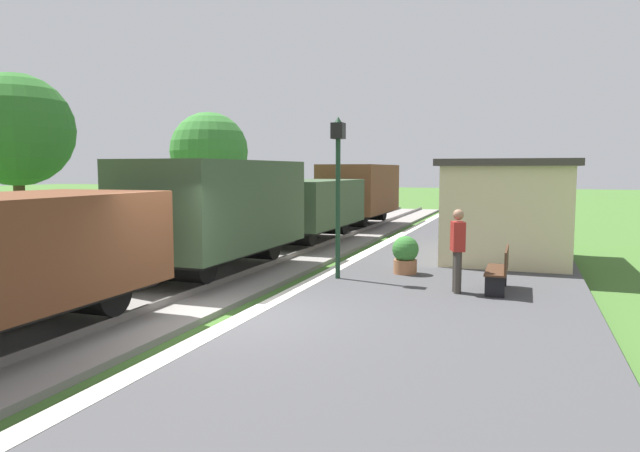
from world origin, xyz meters
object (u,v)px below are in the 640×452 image
bench_down_platform (512,225)px  potted_planter (405,254)px  person_waiting (458,247)px  freight_train (277,208)px  station_hut (508,208)px  tree_trackside_far (209,152)px  lamp_post_near (338,168)px  bench_near_hut (500,269)px  tree_trackside_mid (16,131)px

bench_down_platform → potted_planter: (-2.25, -8.52, 0.00)m
bench_down_platform → potted_planter: size_ratio=1.64×
person_waiting → potted_planter: (-1.42, 1.81, -0.46)m
freight_train → bench_down_platform: freight_train is taller
freight_train → station_hut: 6.90m
bench_down_platform → tree_trackside_far: (-11.14, -2.50, 2.73)m
bench_down_platform → lamp_post_near: 10.51m
freight_train → potted_planter: freight_train is taller
bench_near_hut → potted_planter: potted_planter is taller
lamp_post_near → potted_planter: bearing=40.0°
freight_train → potted_planter: 5.41m
station_hut → tree_trackside_mid: 13.60m
station_hut → bench_down_platform: size_ratio=3.87×
bench_near_hut → person_waiting: 1.03m
bench_near_hut → tree_trackside_mid: 12.42m
bench_down_platform → tree_trackside_far: 11.74m
freight_train → bench_down_platform: 8.98m
freight_train → bench_down_platform: (6.83, 5.77, -0.83)m
potted_planter → lamp_post_near: 2.73m
station_hut → bench_near_hut: size_ratio=3.87×
lamp_post_near → tree_trackside_mid: (-8.42, -1.00, 0.96)m
bench_near_hut → tree_trackside_mid: (-12.02, -0.74, 3.04)m
potted_planter → tree_trackside_mid: bearing=-167.7°
person_waiting → lamp_post_near: 3.28m
station_hut → tree_trackside_far: 11.45m
freight_train → person_waiting: size_ratio=15.20×
person_waiting → tree_trackside_mid: 11.49m
lamp_post_near → freight_train: bearing=129.8°
station_hut → bench_near_hut: bearing=-89.6°
person_waiting → lamp_post_near: lamp_post_near is taller
station_hut → lamp_post_near: bearing=-125.1°
freight_train → station_hut: bearing=9.9°
tree_trackside_far → bench_near_hut: bearing=-33.7°
tree_trackside_mid → person_waiting: bearing=1.7°
freight_train → station_hut: station_hut is taller
bench_near_hut → tree_trackside_mid: tree_trackside_mid is taller
bench_down_platform → tree_trackside_far: bearing=-167.4°
bench_near_hut → tree_trackside_mid: bearing=-176.5°
potted_planter → bench_down_platform: bearing=75.2°
freight_train → lamp_post_near: (3.24, -3.88, 1.25)m
station_hut → person_waiting: station_hut is taller
freight_train → bench_near_hut: size_ratio=17.33×
station_hut → bench_down_platform: (0.03, 4.59, -0.93)m
bench_down_platform → person_waiting: person_waiting is taller
tree_trackside_mid → freight_train: bearing=43.3°
person_waiting → tree_trackside_far: size_ratio=0.34×
bench_down_platform → potted_planter: bearing=-104.8°
station_hut → lamp_post_near: lamp_post_near is taller
person_waiting → freight_train: bearing=-55.0°
freight_train → potted_planter: size_ratio=28.38×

